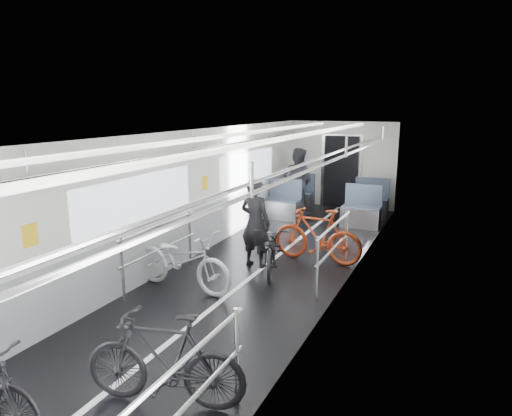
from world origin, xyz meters
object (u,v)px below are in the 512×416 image
at_px(bike_right_near, 164,359).
at_px(person_standing, 255,223).
at_px(bike_right_far, 318,235).
at_px(bike_left_far, 182,260).
at_px(person_seated, 298,181).
at_px(bike_aisle, 272,247).

xyz_separation_m(bike_right_near, person_standing, (-0.83, 3.91, 0.32)).
xyz_separation_m(bike_right_far, person_standing, (-0.95, -0.68, 0.30)).
height_order(bike_right_far, person_standing, person_standing).
bearing_deg(bike_left_far, person_seated, 5.36).
bearing_deg(bike_left_far, person_standing, -18.15).
height_order(bike_left_far, person_standing, person_standing).
bearing_deg(bike_left_far, bike_right_near, -145.11).
bearing_deg(bike_right_far, bike_right_near, 1.42).
relative_size(bike_aisle, person_seated, 0.94).
height_order(bike_right_near, person_seated, person_seated).
distance_m(bike_left_far, bike_right_far, 2.62).
relative_size(bike_right_near, bike_aisle, 0.97).
bearing_deg(bike_right_near, bike_left_far, -163.34).
height_order(bike_right_far, person_seated, person_seated).
distance_m(bike_left_far, bike_aisle, 1.65).
distance_m(bike_right_near, bike_aisle, 3.84).
relative_size(person_standing, person_seated, 0.91).
relative_size(bike_left_far, bike_right_near, 1.13).
height_order(bike_right_near, bike_right_far, bike_right_far).
bearing_deg(person_seated, bike_right_far, 125.08).
height_order(bike_right_near, bike_aisle, bike_right_near).
xyz_separation_m(bike_right_near, bike_right_far, (0.12, 4.59, 0.02)).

